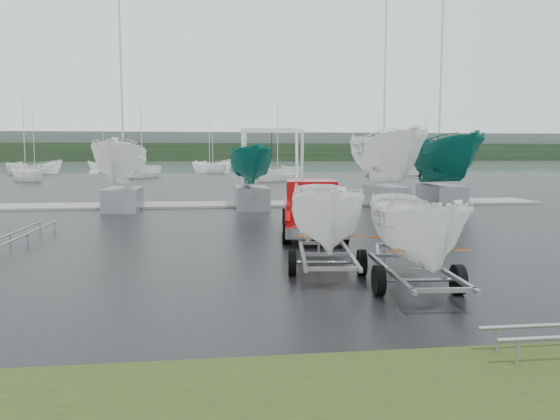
# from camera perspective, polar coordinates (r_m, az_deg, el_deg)

# --- Properties ---
(ground_plane) EXTENTS (120.00, 120.00, 0.00)m
(ground_plane) POSITION_cam_1_polar(r_m,az_deg,el_deg) (16.83, 3.77, -3.62)
(ground_plane) COLOR black
(ground_plane) RESTS_ON ground
(lake) EXTENTS (300.00, 300.00, 0.00)m
(lake) POSITION_cam_1_polar(r_m,az_deg,el_deg) (116.36, -5.81, 4.58)
(lake) COLOR slate
(lake) RESTS_ON ground
(grass_verge) EXTENTS (40.00, 40.00, 0.00)m
(grass_verge) POSITION_cam_1_polar(r_m,az_deg,el_deg) (6.79, 23.07, -18.90)
(grass_verge) COLOR black
(grass_verge) RESTS_ON ground
(dock) EXTENTS (30.00, 3.00, 0.12)m
(dock) POSITION_cam_1_polar(r_m,az_deg,el_deg) (29.59, -1.10, 0.65)
(dock) COLOR gray
(dock) RESTS_ON ground
(treeline) EXTENTS (300.00, 8.00, 6.00)m
(treeline) POSITION_cam_1_polar(r_m,az_deg,el_deg) (186.31, -6.43, 6.02)
(treeline) COLOR black
(treeline) RESTS_ON ground
(far_hill) EXTENTS (300.00, 6.00, 10.00)m
(far_hill) POSITION_cam_1_polar(r_m,az_deg,el_deg) (194.32, -6.48, 6.61)
(far_hill) COLOR #4C5651
(far_hill) RESTS_ON ground
(pickup_truck) EXTENTS (2.60, 5.73, 1.84)m
(pickup_truck) POSITION_cam_1_polar(r_m,az_deg,el_deg) (18.91, 3.34, 0.37)
(pickup_truck) COLOR maroon
(pickup_truck) RESTS_ON ground
(trailer_hitched) EXTENTS (1.86, 3.72, 4.81)m
(trailer_hitched) POSITION_cam_1_polar(r_m,az_deg,el_deg) (12.59, 4.95, 5.09)
(trailer_hitched) COLOR gray
(trailer_hitched) RESTS_ON ground
(trailer_parked) EXTENTS (1.82, 3.68, 4.49)m
(trailer_parked) POSITION_cam_1_polar(r_m,az_deg,el_deg) (11.15, 14.27, 3.95)
(trailer_parked) COLOR gray
(trailer_parked) RESTS_ON ground
(boat_hoist) EXTENTS (3.30, 2.18, 4.12)m
(boat_hoist) POSITION_cam_1_polar(r_m,az_deg,el_deg) (29.47, -0.86, 5.73)
(boat_hoist) COLOR silver
(boat_hoist) RESTS_ON ground
(keelboat_0) EXTENTS (2.32, 3.20, 10.49)m
(keelboat_0) POSITION_cam_1_polar(r_m,az_deg,el_deg) (27.61, -16.26, 7.55)
(keelboat_0) COLOR gray
(keelboat_0) RESTS_ON ground
(keelboat_1) EXTENTS (2.10, 3.20, 6.68)m
(keelboat_1) POSITION_cam_1_polar(r_m,az_deg,el_deg) (27.56, -3.04, 6.97)
(keelboat_1) COLOR gray
(keelboat_1) RESTS_ON ground
(keelboat_2) EXTENTS (2.88, 3.20, 11.06)m
(keelboat_2) POSITION_cam_1_polar(r_m,az_deg,el_deg) (28.80, 11.14, 9.41)
(keelboat_2) COLOR gray
(keelboat_2) RESTS_ON ground
(keelboat_3) EXTENTS (2.69, 3.20, 10.87)m
(keelboat_3) POSITION_cam_1_polar(r_m,az_deg,el_deg) (30.21, 16.70, 8.56)
(keelboat_3) COLOR gray
(keelboat_3) RESTS_ON ground
(mast_rack_0) EXTENTS (0.56, 6.50, 0.06)m
(mast_rack_0) POSITION_cam_1_polar(r_m,az_deg,el_deg) (18.38, -25.64, -2.29)
(mast_rack_0) COLOR gray
(mast_rack_0) RESTS_ON ground
(moored_boat_0) EXTENTS (3.11, 3.13, 10.95)m
(moored_boat_0) POSITION_cam_1_polar(r_m,az_deg,el_deg) (60.36, -25.00, 2.78)
(moored_boat_0) COLOR white
(moored_boat_0) RESTS_ON ground
(moored_boat_1) EXTENTS (3.31, 3.33, 11.19)m
(moored_boat_1) POSITION_cam_1_polar(r_m,az_deg,el_deg) (63.67, -14.16, 3.29)
(moored_boat_1) COLOR white
(moored_boat_1) RESTS_ON ground
(moored_boat_2) EXTENTS (3.54, 3.53, 11.29)m
(moored_boat_2) POSITION_cam_1_polar(r_m,az_deg,el_deg) (55.38, -0.25, 3.10)
(moored_boat_2) COLOR white
(moored_boat_2) RESTS_ON ground
(moored_boat_3) EXTENTS (2.97, 2.92, 11.09)m
(moored_boat_3) POSITION_cam_1_polar(r_m,az_deg,el_deg) (72.52, 14.86, 3.58)
(moored_boat_3) COLOR white
(moored_boat_3) RESTS_ON ground
(moored_boat_4) EXTENTS (3.93, 3.91, 11.69)m
(moored_boat_4) POSITION_cam_1_polar(r_m,az_deg,el_deg) (79.94, -24.21, 3.46)
(moored_boat_4) COLOR white
(moored_boat_4) RESTS_ON ground
(moored_boat_5) EXTENTS (3.77, 3.74, 11.58)m
(moored_boat_5) POSITION_cam_1_polar(r_m,az_deg,el_deg) (83.73, -7.02, 4.03)
(moored_boat_5) COLOR white
(moored_boat_5) RESTS_ON ground
(moored_boat_6) EXTENTS (2.58, 2.54, 10.77)m
(moored_boat_6) POSITION_cam_1_polar(r_m,az_deg,el_deg) (102.58, -17.91, 4.15)
(moored_boat_6) COLOR white
(moored_boat_6) RESTS_ON ground
(moored_boat_7) EXTENTS (3.61, 3.63, 11.41)m
(moored_boat_7) POSITION_cam_1_polar(r_m,az_deg,el_deg) (77.51, -7.34, 3.88)
(moored_boat_7) COLOR white
(moored_boat_7) RESTS_ON ground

